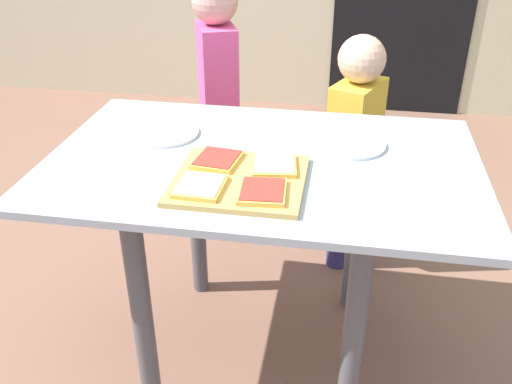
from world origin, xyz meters
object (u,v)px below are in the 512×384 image
(dining_table, at_px, (262,199))
(pizza_slice_near_right, at_px, (262,191))
(plate_white_left, at_px, (163,133))
(pizza_slice_far_left, at_px, (217,159))
(child_right, at_px, (354,140))
(plate_white_right, at_px, (349,144))
(child_left, at_px, (218,93))
(cutting_board, at_px, (239,180))
(pizza_slice_far_right, at_px, (274,165))
(pizza_slice_near_left, at_px, (200,186))

(dining_table, height_order, pizza_slice_near_right, pizza_slice_near_right)
(dining_table, relative_size, plate_white_left, 5.60)
(pizza_slice_far_left, xyz_separation_m, child_right, (0.38, 0.69, -0.22))
(plate_white_right, bearing_deg, child_left, 130.89)
(plate_white_right, distance_m, plate_white_left, 0.58)
(dining_table, bearing_deg, cutting_board, -103.88)
(pizza_slice_far_right, height_order, plate_white_right, pizza_slice_far_right)
(pizza_slice_far_right, bearing_deg, dining_table, 120.30)
(cutting_board, relative_size, child_right, 0.36)
(plate_white_left, bearing_deg, dining_table, -19.49)
(pizza_slice_far_left, distance_m, child_left, 0.88)
(dining_table, height_order, plate_white_right, plate_white_right)
(pizza_slice_far_right, distance_m, plate_white_left, 0.43)
(pizza_slice_near_right, relative_size, child_left, 0.13)
(pizza_slice_near_left, xyz_separation_m, pizza_slice_near_right, (0.16, 0.00, 0.00))
(cutting_board, distance_m, plate_white_left, 0.40)
(plate_white_left, xyz_separation_m, child_left, (0.02, 0.66, -0.10))
(dining_table, xyz_separation_m, plate_white_left, (-0.33, 0.12, 0.14))
(pizza_slice_far_right, xyz_separation_m, child_right, (0.22, 0.69, -0.22))
(pizza_slice_far_left, distance_m, pizza_slice_near_right, 0.22)
(pizza_slice_near_left, relative_size, plate_white_right, 0.62)
(pizza_slice_near_left, height_order, plate_white_left, pizza_slice_near_left)
(dining_table, distance_m, plate_white_right, 0.31)
(plate_white_right, bearing_deg, pizza_slice_far_right, -132.99)
(pizza_slice_far_right, relative_size, plate_white_right, 0.67)
(pizza_slice_near_left, distance_m, child_left, 1.03)
(plate_white_right, bearing_deg, child_right, 87.04)
(pizza_slice_far_left, distance_m, child_right, 0.82)
(pizza_slice_far_left, xyz_separation_m, pizza_slice_near_left, (-0.01, -0.16, 0.00))
(pizza_slice_far_left, relative_size, pizza_slice_far_right, 0.99)
(pizza_slice_near_right, bearing_deg, pizza_slice_far_left, 134.30)
(pizza_slice_far_right, distance_m, pizza_slice_near_right, 0.15)
(cutting_board, height_order, child_right, child_right)
(child_right, bearing_deg, plate_white_left, -140.41)
(dining_table, distance_m, child_right, 0.67)
(pizza_slice_near_left, relative_size, child_right, 0.14)
(plate_white_left, distance_m, child_right, 0.80)
(plate_white_left, distance_m, child_left, 0.66)
(pizza_slice_far_left, height_order, pizza_slice_near_left, same)
(pizza_slice_near_left, bearing_deg, child_right, 65.15)
(cutting_board, xyz_separation_m, pizza_slice_near_left, (-0.09, -0.07, 0.01))
(pizza_slice_far_right, bearing_deg, pizza_slice_near_left, -138.37)
(pizza_slice_near_right, distance_m, plate_white_left, 0.51)
(cutting_board, bearing_deg, pizza_slice_far_left, 133.99)
(plate_white_left, height_order, child_right, child_right)
(pizza_slice_near_left, bearing_deg, plate_white_right, 44.65)
(child_left, bearing_deg, plate_white_right, -49.11)
(pizza_slice_far_left, bearing_deg, child_left, 103.16)
(cutting_board, relative_size, plate_white_right, 1.56)
(dining_table, relative_size, pizza_slice_near_right, 8.71)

